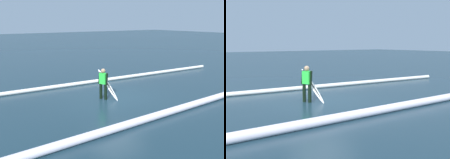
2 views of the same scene
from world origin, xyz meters
TOP-DOWN VIEW (x-y plane):
  - ground_plane at (0.00, 0.00)m, footprint 129.16×129.16m
  - surfer at (0.63, -0.20)m, footprint 0.31×0.56m
  - surfboard at (0.27, -0.34)m, footprint 0.28×1.63m
  - wave_crest_foreground at (1.32, -3.39)m, footprint 23.88×1.09m
  - wave_crest_midground at (2.31, 3.33)m, footprint 18.34×1.15m

SIDE VIEW (x-z plane):
  - ground_plane at x=0.00m, z-range 0.00..0.00m
  - wave_crest_foreground at x=1.32m, z-range 0.00..0.21m
  - wave_crest_midground at x=2.31m, z-range 0.00..0.29m
  - surfboard at x=0.27m, z-range -0.01..1.29m
  - surfer at x=0.63m, z-range 0.09..1.58m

